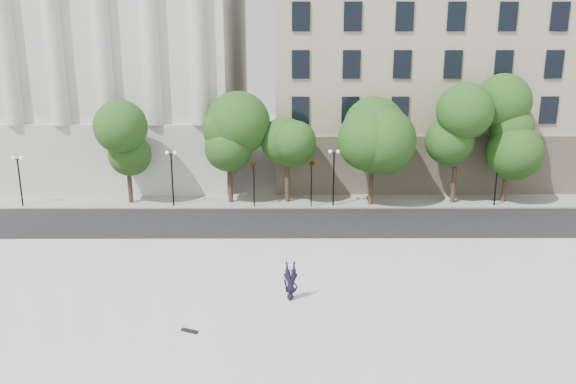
# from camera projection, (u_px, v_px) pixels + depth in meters

# --- Properties ---
(ground) EXTENTS (160.00, 160.00, 0.00)m
(ground) POSITION_uv_depth(u_px,v_px,m) (214.00, 371.00, 21.75)
(ground) COLOR #B5B3AB
(ground) RESTS_ON ground
(plaza) EXTENTS (44.00, 22.00, 0.45)m
(plaza) POSITION_uv_depth(u_px,v_px,m) (222.00, 328.00, 24.60)
(plaza) COLOR silver
(plaza) RESTS_ON ground
(street) EXTENTS (60.00, 8.00, 0.02)m
(street) POSITION_uv_depth(u_px,v_px,m) (246.00, 225.00, 39.15)
(street) COLOR black
(street) RESTS_ON ground
(far_sidewalk) EXTENTS (60.00, 4.00, 0.12)m
(far_sidewalk) POSITION_uv_depth(u_px,v_px,m) (251.00, 201.00, 44.93)
(far_sidewalk) COLOR #A6A39A
(far_sidewalk) RESTS_ON ground
(building_west) EXTENTS (31.50, 27.65, 25.60)m
(building_west) POSITION_uv_depth(u_px,v_px,m) (86.00, 37.00, 55.64)
(building_west) COLOR silver
(building_west) RESTS_ON ground
(building_east) EXTENTS (36.00, 26.15, 23.00)m
(building_east) POSITION_uv_depth(u_px,v_px,m) (456.00, 55.00, 56.59)
(building_east) COLOR tan
(building_east) RESTS_ON ground
(traffic_light_west) EXTENTS (0.77, 1.78, 4.20)m
(traffic_light_west) POSITION_uv_depth(u_px,v_px,m) (254.00, 161.00, 42.36)
(traffic_light_west) COLOR black
(traffic_light_west) RESTS_ON ground
(traffic_light_east) EXTENTS (1.03, 1.72, 4.19)m
(traffic_light_east) POSITION_uv_depth(u_px,v_px,m) (312.00, 161.00, 42.38)
(traffic_light_east) COLOR black
(traffic_light_east) RESTS_ON ground
(person_lying) EXTENTS (0.77, 1.94, 0.52)m
(person_lying) POSITION_uv_depth(u_px,v_px,m) (291.00, 294.00, 26.77)
(person_lying) COLOR black
(person_lying) RESTS_ON plaza
(skateboard) EXTENTS (0.78, 0.47, 0.08)m
(skateboard) POSITION_uv_depth(u_px,v_px,m) (190.00, 331.00, 23.83)
(skateboard) COLOR black
(skateboard) RESTS_ON plaza
(street_trees) EXTENTS (33.31, 5.21, 8.11)m
(street_trees) POSITION_uv_depth(u_px,v_px,m) (329.00, 135.00, 43.06)
(street_trees) COLOR #382619
(street_trees) RESTS_ON ground
(lamp_posts) EXTENTS (37.50, 0.28, 4.51)m
(lamp_posts) POSITION_uv_depth(u_px,v_px,m) (256.00, 170.00, 42.84)
(lamp_posts) COLOR black
(lamp_posts) RESTS_ON ground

